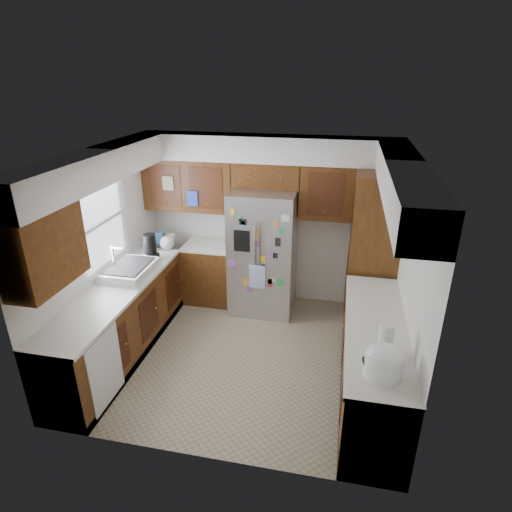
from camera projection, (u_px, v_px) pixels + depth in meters
The scene contains 12 objects.
floor at pixel (245, 354), 5.39m from camera, with size 3.60×3.60×0.00m, color tan.
room_shell at pixel (241, 207), 5.01m from camera, with size 3.64×3.24×2.52m.
left_counter_run at pixel (142, 312), 5.50m from camera, with size 1.36×3.20×0.92m.
right_counter_run at pixel (372, 366), 4.52m from camera, with size 0.63×2.25×0.92m.
pantry at pixel (372, 251), 5.71m from camera, with size 0.60×0.90×2.15m, color #3C210B.
fridge at pixel (263, 252), 6.11m from camera, with size 0.90×0.79×1.80m.
bridge_cabinet at pixel (267, 174), 5.89m from camera, with size 0.96×0.34×0.35m, color #3C210B.
fridge_top_items at pixel (257, 151), 5.75m from camera, with size 0.89×0.31×0.31m.
sink_assembly at pixel (130, 270), 5.37m from camera, with size 0.52×0.70×0.37m.
left_counter_clutter at pixel (157, 245), 5.97m from camera, with size 0.37×0.83×0.38m.
rice_cooker at pixel (384, 361), 3.56m from camera, with size 0.33×0.32×0.28m.
paper_towel at pixel (386, 338), 3.87m from camera, with size 0.13×0.13×0.29m, color white.
Camera 1 is at (1.05, -4.32, 3.29)m, focal length 30.00 mm.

